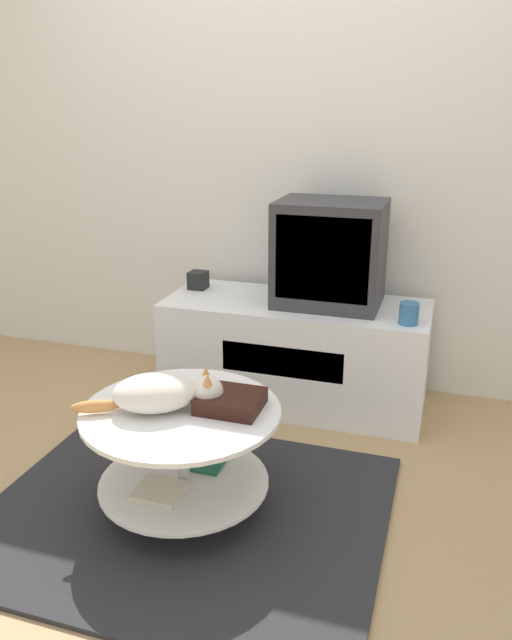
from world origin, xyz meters
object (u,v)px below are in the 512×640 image
(dvd_box, at_px, (230,401))
(cat, at_px, (162,393))
(speaker, at_px, (198,280))
(tv, at_px, (330,253))

(dvd_box, relative_size, cat, 0.45)
(speaker, bearing_deg, dvd_box, -62.02)
(speaker, height_order, cat, speaker)
(speaker, xyz_separation_m, cat, (0.34, -1.14, -0.08))
(dvd_box, bearing_deg, cat, -160.17)
(tv, distance_m, dvd_box, 1.07)
(cat, bearing_deg, speaker, 79.58)
(cat, bearing_deg, dvd_box, -7.07)
(speaker, height_order, dvd_box, speaker)
(speaker, xyz_separation_m, dvd_box, (0.56, -1.06, -0.12))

